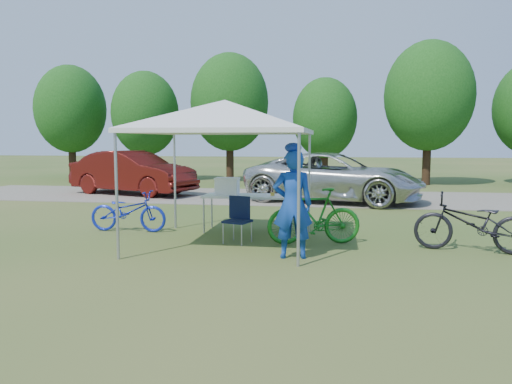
% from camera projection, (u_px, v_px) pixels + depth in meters
% --- Properties ---
extents(ground, '(100.00, 100.00, 0.00)m').
position_uv_depth(ground, '(226.00, 244.00, 9.56)').
color(ground, '#2D5119').
rests_on(ground, ground).
extents(gravel_strip, '(24.00, 5.00, 0.02)m').
position_uv_depth(gravel_strip, '(276.00, 197.00, 17.42)').
color(gravel_strip, gray).
rests_on(gravel_strip, ground).
extents(canopy, '(4.53, 4.53, 3.00)m').
position_uv_depth(canopy, '(225.00, 104.00, 9.29)').
color(canopy, '#A5A5AA').
rests_on(canopy, ground).
extents(treeline, '(24.89, 4.28, 6.30)m').
position_uv_depth(treeline, '(286.00, 106.00, 23.03)').
color(treeline, '#382314').
rests_on(treeline, ground).
extents(folding_table, '(1.94, 0.81, 0.80)m').
position_uv_depth(folding_table, '(249.00, 197.00, 10.79)').
color(folding_table, white).
rests_on(folding_table, ground).
extents(folding_chair, '(0.57, 0.59, 0.89)m').
position_uv_depth(folding_chair, '(238.00, 215.00, 9.70)').
color(folding_chair, black).
rests_on(folding_chair, ground).
extents(cooler, '(0.51, 0.35, 0.37)m').
position_uv_depth(cooler, '(227.00, 186.00, 10.84)').
color(cooler, white).
rests_on(cooler, folding_table).
extents(ice_cream_cup, '(0.09, 0.09, 0.07)m').
position_uv_depth(ice_cream_cup, '(273.00, 194.00, 10.65)').
color(ice_cream_cup, gold).
rests_on(ice_cream_cup, folding_table).
extents(cyclist, '(0.73, 0.54, 1.82)m').
position_uv_depth(cyclist, '(293.00, 204.00, 8.34)').
color(cyclist, '#133C9B').
rests_on(cyclist, ground).
extents(bike_blue, '(1.71, 0.62, 0.89)m').
position_uv_depth(bike_blue, '(128.00, 211.00, 10.82)').
color(bike_blue, '#1427B5').
rests_on(bike_blue, ground).
extents(bike_green, '(1.87, 0.95, 1.08)m').
position_uv_depth(bike_green, '(314.00, 216.00, 9.49)').
color(bike_green, '#19721C').
rests_on(bike_green, ground).
extents(bike_dark, '(2.09, 1.09, 1.05)m').
position_uv_depth(bike_dark, '(473.00, 223.00, 8.81)').
color(bike_dark, black).
rests_on(bike_dark, ground).
extents(minivan, '(6.07, 3.83, 1.56)m').
position_uv_depth(minivan, '(334.00, 177.00, 15.95)').
color(minivan, silver).
rests_on(minivan, gravel_strip).
extents(sedan, '(5.05, 3.08, 1.57)m').
position_uv_depth(sedan, '(133.00, 172.00, 18.12)').
color(sedan, '#57130E').
rests_on(sedan, gravel_strip).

